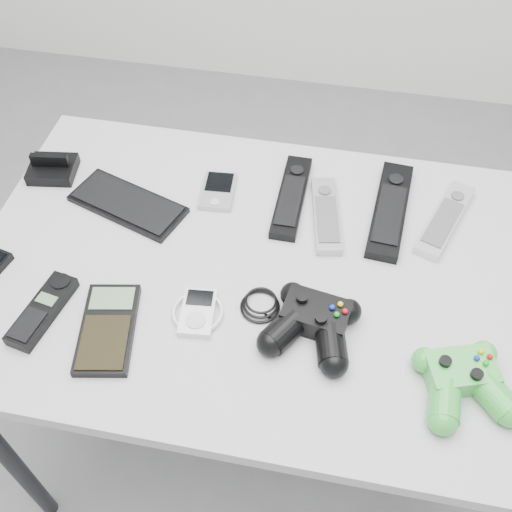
% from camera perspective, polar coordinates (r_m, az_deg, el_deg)
% --- Properties ---
extents(floor, '(3.50, 3.50, 0.00)m').
position_cam_1_polar(floor, '(1.75, 0.31, -17.77)').
color(floor, slate).
rests_on(floor, ground).
extents(desk, '(1.12, 0.72, 0.75)m').
position_cam_1_polar(desk, '(1.17, 1.18, -3.17)').
color(desk, '#ADADB0').
rests_on(desk, floor).
extents(pda_keyboard, '(0.26, 0.17, 0.01)m').
position_cam_1_polar(pda_keyboard, '(1.25, -12.13, 4.90)').
color(pda_keyboard, black).
rests_on(pda_keyboard, desk).
extents(dock_bracket, '(0.11, 0.10, 0.05)m').
position_cam_1_polar(dock_bracket, '(1.35, -18.93, 8.25)').
color(dock_bracket, black).
rests_on(dock_bracket, desk).
extents(pda, '(0.07, 0.11, 0.02)m').
position_cam_1_polar(pda, '(1.25, -3.64, 6.22)').
color(pda, '#A3A3AA').
rests_on(pda, desk).
extents(remote_silver_a, '(0.08, 0.20, 0.02)m').
position_cam_1_polar(remote_silver_a, '(1.20, 6.71, 3.95)').
color(remote_silver_a, '#A3A3AA').
rests_on(remote_silver_a, desk).
extents(remote_black_a, '(0.05, 0.23, 0.02)m').
position_cam_1_polar(remote_black_a, '(1.23, 3.40, 5.72)').
color(remote_black_a, black).
rests_on(remote_black_a, desk).
extents(remote_black_b, '(0.08, 0.26, 0.02)m').
position_cam_1_polar(remote_black_b, '(1.23, 12.66, 4.38)').
color(remote_black_b, black).
rests_on(remote_black_b, desk).
extents(remote_silver_b, '(0.12, 0.22, 0.02)m').
position_cam_1_polar(remote_silver_b, '(1.24, 17.59, 3.40)').
color(remote_silver_b, silver).
rests_on(remote_silver_b, desk).
extents(cordless_handset, '(0.08, 0.16, 0.02)m').
position_cam_1_polar(cordless_handset, '(1.11, -19.68, -4.89)').
color(cordless_handset, black).
rests_on(cordless_handset, desk).
extents(calculator, '(0.12, 0.19, 0.02)m').
position_cam_1_polar(calculator, '(1.06, -13.95, -6.70)').
color(calculator, black).
rests_on(calculator, desk).
extents(mp3_player, '(0.10, 0.10, 0.02)m').
position_cam_1_polar(mp3_player, '(1.05, -5.58, -5.34)').
color(mp3_player, silver).
rests_on(mp3_player, desk).
extents(controller_black, '(0.29, 0.21, 0.05)m').
position_cam_1_polar(controller_black, '(1.02, 5.46, -6.22)').
color(controller_black, black).
rests_on(controller_black, desk).
extents(controller_green, '(0.19, 0.20, 0.05)m').
position_cam_1_polar(controller_green, '(1.02, 19.20, -11.04)').
color(controller_green, green).
rests_on(controller_green, desk).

